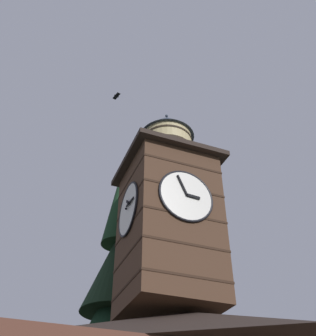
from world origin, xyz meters
name	(u,v)px	position (x,y,z in m)	size (l,w,h in m)	color
clock_tower	(168,211)	(1.45, -2.97, 11.85)	(4.38, 4.38, 10.58)	#4C3323
moon	(186,301)	(-13.33, -32.44, 19.27)	(1.96, 1.96, 1.96)	silver
flying_bird_high	(117,96)	(4.01, -4.01, 19.32)	(0.32, 0.58, 0.15)	black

